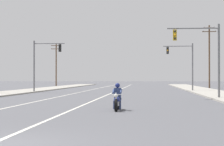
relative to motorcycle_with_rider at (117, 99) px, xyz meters
name	(u,v)px	position (x,y,z in m)	size (l,w,h in m)	color
lane_stripe_center	(117,91)	(-2.48, 33.26, -0.58)	(0.16, 100.00, 0.01)	beige
lane_stripe_left	(87,91)	(-6.53, 33.26, -0.58)	(0.16, 100.00, 0.01)	beige
sidewalk_kerb_right	(209,92)	(8.93, 28.26, -0.52)	(4.40, 110.00, 0.14)	#9E998E
sidewalk_kerb_left	(23,91)	(-13.76, 28.26, -0.52)	(4.40, 110.00, 0.14)	#9E998E
motorcycle_with_rider	(117,99)	(0.00, 0.00, 0.00)	(0.70, 2.19, 1.46)	black
traffic_signal_near_right	(204,50)	(6.27, 12.66, 3.48)	(4.33, 0.39, 6.20)	slate
traffic_signal_near_left	(43,59)	(-10.90, 26.68, 3.44)	(3.79, 0.37, 6.20)	slate
traffic_signal_mid_right	(184,60)	(6.35, 32.16, 3.44)	(3.83, 0.39, 6.20)	slate
utility_pole_right_far	(209,55)	(11.80, 47.74, 5.01)	(2.31, 0.26, 10.45)	brown
utility_pole_left_far	(56,63)	(-16.41, 58.92, 4.02)	(2.04, 0.26, 8.53)	brown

